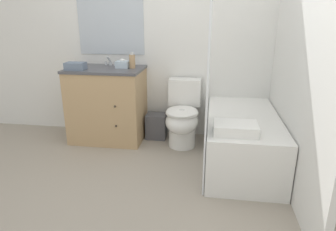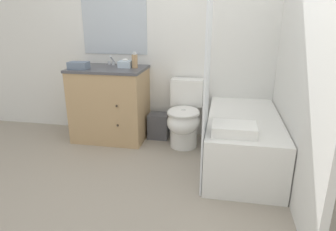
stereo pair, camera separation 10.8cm
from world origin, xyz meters
name	(u,v)px [view 1 (the left image)]	position (x,y,z in m)	size (l,w,h in m)	color
ground_plane	(146,203)	(0.00, 0.00, 0.00)	(14.00, 14.00, 0.00)	gray
wall_back	(172,32)	(-0.01, 1.54, 1.25)	(8.00, 0.06, 2.50)	silver
wall_right	(296,38)	(1.18, 0.76, 1.25)	(0.05, 2.52, 2.50)	silver
vanity_cabinet	(108,104)	(-0.73, 1.24, 0.44)	(0.85, 0.60, 0.86)	tan
sink_faucet	(110,63)	(-0.73, 1.41, 0.90)	(0.14, 0.12, 0.12)	silver
toilet	(183,117)	(0.17, 1.18, 0.34)	(0.37, 0.63, 0.73)	white
bathtub	(242,139)	(0.80, 0.83, 0.25)	(0.68, 1.37, 0.50)	white
shower_curtain	(208,73)	(0.45, 0.46, 0.99)	(0.02, 0.58, 1.97)	white
wastebasket	(156,126)	(-0.16, 1.34, 0.15)	(0.24, 0.20, 0.30)	#4C4C51
tissue_box	(123,64)	(-0.53, 1.27, 0.91)	(0.14, 0.12, 0.10)	silver
soap_dispenser	(132,61)	(-0.42, 1.27, 0.94)	(0.07, 0.07, 0.18)	tan
hand_towel_folded	(75,66)	(-1.01, 1.08, 0.91)	(0.21, 0.14, 0.08)	slate
bath_towel_folded	(236,128)	(0.69, 0.36, 0.55)	(0.36, 0.26, 0.09)	white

